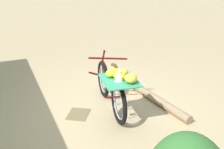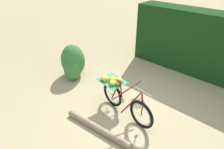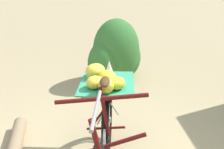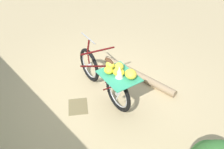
{
  "view_description": "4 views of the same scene",
  "coord_description": "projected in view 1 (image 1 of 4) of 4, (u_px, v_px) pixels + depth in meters",
  "views": [
    {
      "loc": [
        4.09,
        0.96,
        2.42
      ],
      "look_at": [
        0.31,
        0.33,
        0.89
      ],
      "focal_mm": 42.91,
      "sensor_mm": 36.0,
      "label": 1
    },
    {
      "loc": [
        -3.81,
        1.51,
        3.5
      ],
      "look_at": [
        0.38,
        0.41,
        0.89
      ],
      "focal_mm": 30.69,
      "sensor_mm": 36.0,
      "label": 2
    },
    {
      "loc": [
        -1.95,
        -0.78,
        1.79
      ],
      "look_at": [
        0.33,
        0.43,
        0.85
      ],
      "focal_mm": 43.19,
      "sensor_mm": 36.0,
      "label": 3
    },
    {
      "loc": [
        3.41,
        -0.14,
        3.28
      ],
      "look_at": [
        0.31,
        0.32,
        0.86
      ],
      "focal_mm": 38.64,
      "sensor_mm": 36.0,
      "label": 4
    }
  ],
  "objects": [
    {
      "name": "ground_plane",
      "position": [
        97.0,
        113.0,
        4.79
      ],
      "size": [
        60.0,
        60.0,
        0.0
      ],
      "primitive_type": "plane",
      "color": "tan"
    },
    {
      "name": "bicycle",
      "position": [
        113.0,
        86.0,
        4.66
      ],
      "size": [
        1.74,
        1.03,
        1.03
      ],
      "rotation": [
        0.0,
        0.0,
        -2.7
      ],
      "color": "black",
      "rests_on": "ground_plane"
    },
    {
      "name": "fallen_log",
      "position": [
        155.0,
        98.0,
        5.16
      ],
      "size": [
        1.53,
        1.29,
        0.15
      ],
      "primitive_type": "cylinder",
      "rotation": [
        0.0,
        1.57,
        0.69
      ],
      "color": "#937A5B",
      "rests_on": "ground_plane"
    },
    {
      "name": "leaf_litter_patch",
      "position": [
        78.0,
        114.0,
        4.75
      ],
      "size": [
        0.44,
        0.36,
        0.01
      ],
      "primitive_type": "cube",
      "color": "olive",
      "rests_on": "ground_plane"
    }
  ]
}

